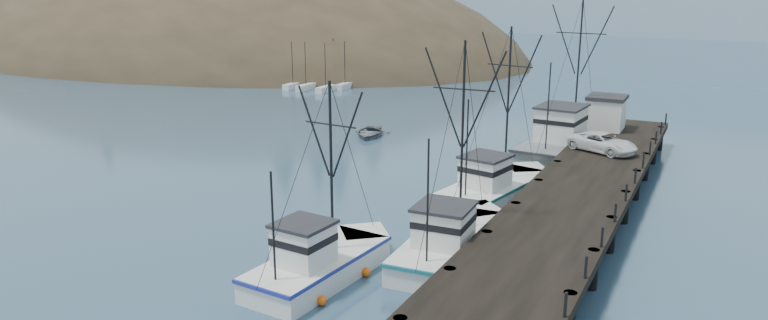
% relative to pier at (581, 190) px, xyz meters
% --- Properties ---
extents(ground, '(400.00, 400.00, 0.00)m').
position_rel_pier_xyz_m(ground, '(-14.00, -16.00, -1.69)').
color(ground, '#2C4963').
rests_on(ground, ground).
extents(pier, '(6.00, 44.00, 2.00)m').
position_rel_pier_xyz_m(pier, '(0.00, 0.00, 0.00)').
color(pier, black).
rests_on(pier, ground).
extents(headland, '(134.80, 78.00, 51.00)m').
position_rel_pier_xyz_m(headland, '(-88.95, 62.61, -6.24)').
color(headland, '#382D1E').
rests_on(headland, ground).
extents(distant_ridge, '(360.00, 40.00, 26.00)m').
position_rel_pier_xyz_m(distant_ridge, '(-4.00, 154.00, -1.69)').
color(distant_ridge, '#9EB2C6').
rests_on(distant_ridge, ground).
extents(distant_ridge_far, '(180.00, 25.00, 18.00)m').
position_rel_pier_xyz_m(distant_ridge_far, '(-54.00, 169.00, -1.69)').
color(distant_ridge_far, silver).
rests_on(distant_ridge_far, ground).
extents(moored_sailboats, '(15.79, 19.62, 6.35)m').
position_rel_pier_xyz_m(moored_sailboats, '(-44.86, 39.05, -1.36)').
color(moored_sailboats, white).
rests_on(moored_sailboats, ground).
extents(trawler_near, '(4.22, 11.41, 11.53)m').
position_rel_pier_xyz_m(trawler_near, '(-4.69, -9.16, -0.87)').
color(trawler_near, white).
rests_on(trawler_near, ground).
extents(trawler_mid, '(4.01, 9.86, 9.93)m').
position_rel_pier_xyz_m(trawler_mid, '(-9.37, -14.65, -0.87)').
color(trawler_mid, white).
rests_on(trawler_mid, ground).
extents(trawler_far, '(5.41, 11.38, 11.56)m').
position_rel_pier_xyz_m(trawler_far, '(-5.62, 1.05, -0.87)').
color(trawler_far, white).
rests_on(trawler_far, ground).
extents(work_vessel, '(5.70, 15.44, 12.90)m').
position_rel_pier_xyz_m(work_vessel, '(-3.86, 14.04, -0.46)').
color(work_vessel, slate).
rests_on(work_vessel, ground).
extents(pier_shed, '(3.00, 3.20, 2.80)m').
position_rel_pier_xyz_m(pier_shed, '(-1.50, 17.07, 1.73)').
color(pier_shed, silver).
rests_on(pier_shed, pier).
extents(pickup_truck, '(5.51, 4.15, 1.39)m').
position_rel_pier_xyz_m(pickup_truck, '(-0.33, 8.99, 1.00)').
color(pickup_truck, silver).
rests_on(pickup_truck, pier).
extents(motorboat, '(4.60, 5.54, 0.99)m').
position_rel_pier_xyz_m(motorboat, '(-21.79, 13.44, -1.69)').
color(motorboat, slate).
rests_on(motorboat, ground).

